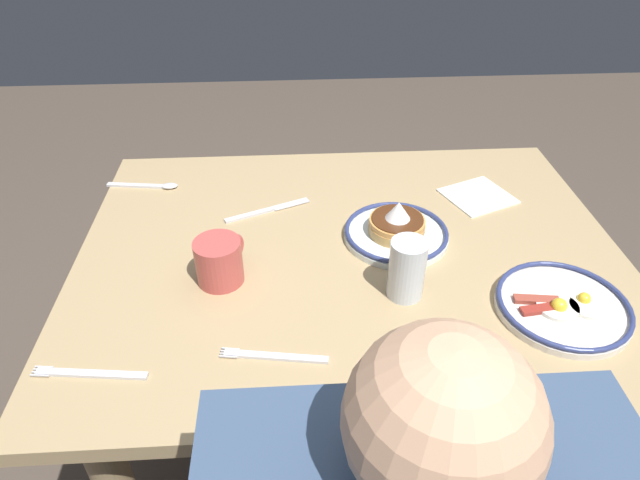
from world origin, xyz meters
The scene contains 11 objects.
ground_plane centered at (0.00, 0.00, 0.00)m, with size 6.00×6.00×0.00m, color #4D4137.
dining_table centered at (0.00, 0.00, 0.61)m, with size 1.17×0.90×0.73m.
plate_near_main centered at (-0.11, -0.04, 0.76)m, with size 0.23×0.23×0.09m.
plate_center_pancakes centered at (-0.38, 0.21, 0.75)m, with size 0.25×0.25×0.04m.
coffee_mug centered at (0.27, 0.08, 0.78)m, with size 0.09×0.12×0.09m.
drinking_glass centered at (-0.09, 0.14, 0.79)m, with size 0.07×0.07×0.12m.
paper_napkin centered at (-0.34, -0.20, 0.74)m, with size 0.15×0.14×0.00m, color white.
fork_near centered at (0.47, 0.31, 0.74)m, with size 0.20×0.04×0.01m.
fork_far centered at (0.16, 0.29, 0.74)m, with size 0.19×0.05×0.01m.
butter_knife centered at (0.18, -0.17, 0.74)m, with size 0.20×0.10×0.01m.
tea_spoon centered at (0.47, -0.30, 0.74)m, with size 0.18×0.04×0.01m.
Camera 1 is at (0.12, 0.93, 1.46)m, focal length 30.97 mm.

